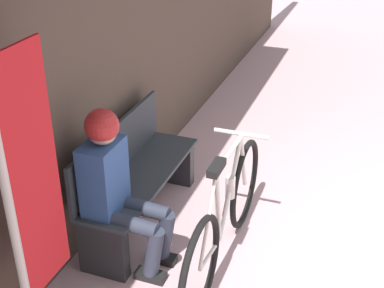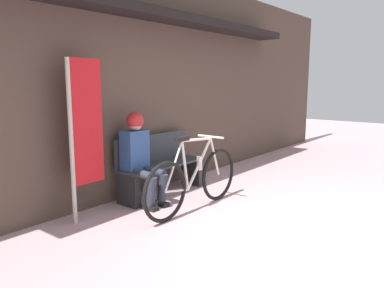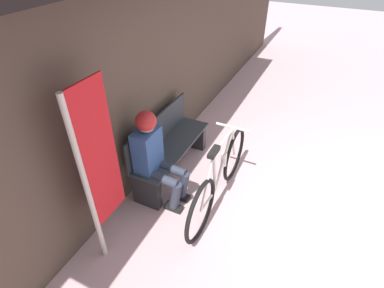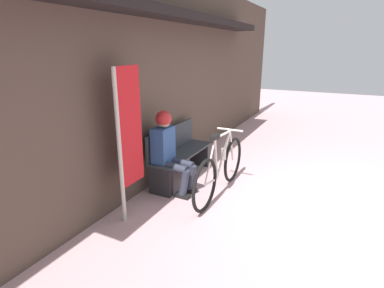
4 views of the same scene
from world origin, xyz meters
The scene contains 5 objects.
storefront_wall centered at (0.00, 2.76, 1.66)m, with size 12.00×0.56×3.20m.
park_bench_near centered at (0.01, 2.45, 0.39)m, with size 1.42×0.42×0.85m.
bicycle centered at (-0.22, 1.65, 0.39)m, with size 1.78×0.40×0.96m.
person_seated centered at (-0.48, 2.35, 0.70)m, with size 0.34×0.59×1.22m.
banner_pole centered at (-1.27, 2.43, 1.08)m, with size 0.45×0.05×1.86m.
Camera 1 is at (-3.19, 0.80, 2.64)m, focal length 50.00 mm.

